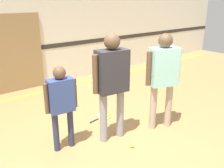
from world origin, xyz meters
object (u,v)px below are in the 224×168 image
object	(u,v)px
tennis_ball_near_instructor	(132,146)
person_student_left	(61,100)
tennis_ball_by_spare_racket	(108,115)
person_student_right	(163,72)
racket_spare_on_floor	(103,116)
person_instructor	(112,77)

from	to	relation	value
tennis_ball_near_instructor	person_student_left	bearing A→B (deg)	141.44
person_student_left	tennis_ball_by_spare_racket	world-z (taller)	person_student_left
person_student_left	person_student_right	world-z (taller)	person_student_right
person_student_left	tennis_ball_near_instructor	xyz separation A→B (m)	(0.84, -0.67, -0.79)
racket_spare_on_floor	person_instructor	bearing A→B (deg)	54.30
person_instructor	person_student_left	distance (m)	0.85
racket_spare_on_floor	tennis_ball_by_spare_racket	bearing A→B (deg)	128.58
person_instructor	tennis_ball_near_instructor	size ratio (longest dim) A/B	26.73
racket_spare_on_floor	person_student_right	bearing A→B (deg)	110.67
person_student_right	tennis_ball_by_spare_racket	size ratio (longest dim) A/B	25.93
person_instructor	tennis_ball_near_instructor	bearing A→B (deg)	-74.09
person_student_left	racket_spare_on_floor	size ratio (longest dim) A/B	2.43
person_instructor	tennis_ball_by_spare_racket	distance (m)	1.32
person_student_left	racket_spare_on_floor	world-z (taller)	person_student_left
racket_spare_on_floor	person_student_left	bearing A→B (deg)	13.33
racket_spare_on_floor	tennis_ball_near_instructor	bearing A→B (deg)	65.96
person_student_left	tennis_ball_by_spare_racket	xyz separation A→B (m)	(1.20, 0.42, -0.79)
person_student_right	tennis_ball_by_spare_racket	xyz separation A→B (m)	(-0.50, 0.90, -1.03)
person_student_right	tennis_ball_near_instructor	distance (m)	1.35
person_instructor	tennis_ball_near_instructor	distance (m)	1.14
person_instructor	person_student_left	world-z (taller)	person_instructor
person_instructor	person_student_right	xyz separation A→B (m)	(0.93, -0.24, -0.03)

